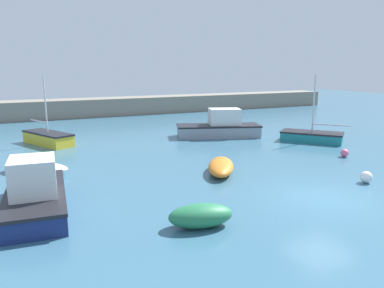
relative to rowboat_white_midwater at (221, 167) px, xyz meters
name	(u,v)px	position (x,y,z in m)	size (l,w,h in m)	color
ground_plane	(323,201)	(1.88, -5.21, -0.44)	(120.00, 120.00, 0.20)	#38667F
harbor_breakwater	(118,106)	(1.88, 26.48, 0.64)	(58.11, 3.45, 1.95)	gray
rowboat_white_midwater	(221,167)	(0.00, 0.00, 0.00)	(2.90, 3.60, 0.68)	orange
motorboat_with_cabin	(35,194)	(-8.97, -1.57, 0.38)	(2.68, 5.80, 2.17)	navy
fishing_dinghy_green	(201,216)	(-4.03, -5.47, 0.06)	(2.43, 1.58, 0.81)	#287A4C
sailboat_short_mast	(312,136)	(10.24, 4.26, 0.06)	(4.17, 4.56, 4.88)	teal
dinghy_near_pier	(218,121)	(8.12, 14.24, 0.11)	(2.33, 1.78, 0.89)	#2D56B7
sailboat_twin_hulled	(48,138)	(-7.25, 11.72, 0.12)	(3.21, 4.67, 4.80)	yellow
cabin_cruiser_white	(220,127)	(5.25, 9.04, 0.44)	(6.86, 4.34, 2.21)	gray
open_tender_yellow	(36,168)	(-8.59, 4.21, -0.06)	(3.72, 3.41, 0.56)	white
mooring_buoy_pink	(344,153)	(8.57, -0.27, -0.09)	(0.49, 0.49, 0.49)	#EA668C
mooring_buoy_white	(366,177)	(5.30, -4.49, -0.06)	(0.56, 0.56, 0.56)	white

